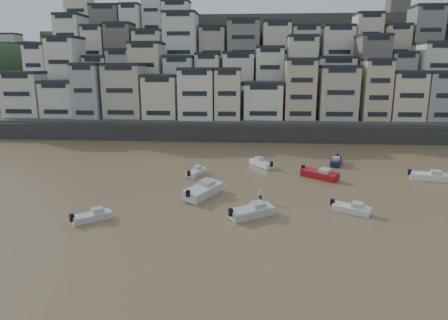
# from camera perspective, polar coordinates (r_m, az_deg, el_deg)

# --- Properties ---
(harbor_wall) EXTENTS (140.00, 3.00, 3.50)m
(harbor_wall) POSITION_cam_1_polar(r_m,az_deg,el_deg) (86.42, 4.67, 3.82)
(harbor_wall) COLOR #38383A
(harbor_wall) RESTS_ON ground
(hillside) EXTENTS (141.04, 66.00, 50.00)m
(hillside) POSITION_cam_1_polar(r_m,az_deg,el_deg) (125.25, 6.89, 11.87)
(hillside) COLOR #4C4C47
(hillside) RESTS_ON ground
(boat_c) EXTENTS (5.10, 7.42, 1.94)m
(boat_c) POSITION_cam_1_polar(r_m,az_deg,el_deg) (49.88, -2.98, -4.15)
(boat_c) COLOR silver
(boat_c) RESTS_ON ground
(boat_i) EXTENTS (3.04, 5.36, 1.39)m
(boat_i) POSITION_cam_1_polar(r_m,az_deg,el_deg) (68.39, 15.74, -0.07)
(boat_i) COLOR #141D40
(boat_i) RESTS_ON ground
(boat_g) EXTENTS (5.87, 3.06, 1.53)m
(boat_g) POSITION_cam_1_polar(r_m,az_deg,el_deg) (63.90, 27.31, -1.93)
(boat_g) COLOR white
(boat_g) RESTS_ON ground
(boat_b) EXTENTS (4.71, 3.49, 1.24)m
(boat_b) POSITION_cam_1_polar(r_m,az_deg,el_deg) (46.64, 17.75, -6.50)
(boat_b) COLOR silver
(boat_b) RESTS_ON ground
(boat_j) EXTENTS (4.31, 3.88, 1.20)m
(boat_j) POSITION_cam_1_polar(r_m,az_deg,el_deg) (44.60, -18.33, -7.48)
(boat_j) COLOR silver
(boat_j) RESTS_ON ground
(boat_a) EXTENTS (5.72, 4.70, 1.54)m
(boat_a) POSITION_cam_1_polar(r_m,az_deg,el_deg) (43.36, 3.99, -7.17)
(boat_a) COLOR silver
(boat_a) RESTS_ON ground
(boat_f) EXTENTS (2.89, 4.82, 1.25)m
(boat_f) POSITION_cam_1_polar(r_m,az_deg,el_deg) (59.56, -4.06, -1.61)
(boat_f) COLOR silver
(boat_f) RESTS_ON ground
(boat_e) EXTENTS (5.90, 5.46, 1.66)m
(boat_e) POSITION_cam_1_polar(r_m,az_deg,el_deg) (59.32, 13.51, -1.81)
(boat_e) COLOR maroon
(boat_e) RESTS_ON ground
(boat_h) EXTENTS (4.53, 5.50, 1.48)m
(boat_h) POSITION_cam_1_polar(r_m,az_deg,el_deg) (64.87, 5.42, -0.29)
(boat_h) COLOR white
(boat_h) RESTS_ON ground
(person_pink) EXTENTS (0.44, 0.44, 1.74)m
(person_pink) POSITION_cam_1_polar(r_m,az_deg,el_deg) (48.20, 5.24, -4.94)
(person_pink) COLOR #DAA69A
(person_pink) RESTS_ON ground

